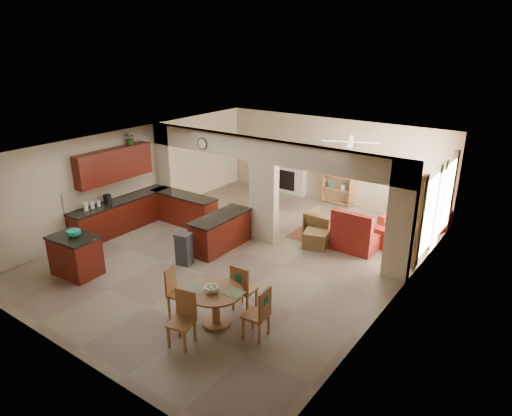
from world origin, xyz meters
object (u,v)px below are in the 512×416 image
Objects in this scene: sofa at (413,224)px; dining_table at (216,302)px; armchair at (323,224)px; kitchen_island at (76,255)px.

dining_table is at bearing 173.07° from sofa.
sofa is 2.50m from armchair.
sofa is (5.73, 6.69, -0.08)m from kitchen_island.
sofa reaches higher than dining_table.
armchair is (3.68, 5.27, -0.10)m from kitchen_island.
armchair reaches higher than dining_table.
sofa is at bearing 74.41° from dining_table.
kitchen_island is 3.98m from dining_table.
armchair is (-2.05, -1.43, -0.02)m from sofa.
kitchen_island is at bearing -174.91° from dining_table.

